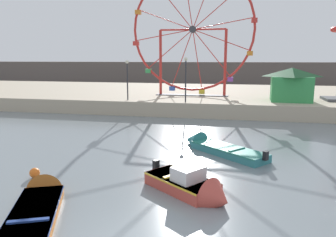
{
  "coord_description": "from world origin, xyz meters",
  "views": [
    {
      "loc": [
        2.19,
        -7.53,
        5.12
      ],
      "look_at": [
        -1.88,
        12.23,
        1.33
      ],
      "focal_mm": 34.34,
      "sensor_mm": 36.0,
      "label": 1
    }
  ],
  "objects_px": {
    "carnival_booth_green_kiosk": "(291,84)",
    "promenade_lamp_far": "(127,74)",
    "motorboat_teal_painted": "(213,146)",
    "promenade_lamp_near": "(186,73)",
    "motorboat_orange_hull": "(40,201)",
    "mooring_buoy_orange": "(35,173)",
    "ferris_wheel_red_frame": "(193,32)",
    "motorboat_faded_red": "(193,187)"
  },
  "relations": [
    {
      "from": "promenade_lamp_near",
      "to": "mooring_buoy_orange",
      "type": "distance_m",
      "value": 17.04
    },
    {
      "from": "motorboat_faded_red",
      "to": "motorboat_teal_painted",
      "type": "distance_m",
      "value": 6.26
    },
    {
      "from": "ferris_wheel_red_frame",
      "to": "promenade_lamp_far",
      "type": "bearing_deg",
      "value": -137.44
    },
    {
      "from": "ferris_wheel_red_frame",
      "to": "mooring_buoy_orange",
      "type": "distance_m",
      "value": 23.05
    },
    {
      "from": "ferris_wheel_red_frame",
      "to": "motorboat_teal_painted",
      "type": "bearing_deg",
      "value": -78.07
    },
    {
      "from": "motorboat_teal_painted",
      "to": "promenade_lamp_near",
      "type": "relative_size",
      "value": 1.32
    },
    {
      "from": "motorboat_teal_painted",
      "to": "carnival_booth_green_kiosk",
      "type": "height_order",
      "value": "carnival_booth_green_kiosk"
    },
    {
      "from": "promenade_lamp_far",
      "to": "promenade_lamp_near",
      "type": "bearing_deg",
      "value": -3.86
    },
    {
      "from": "promenade_lamp_near",
      "to": "motorboat_teal_painted",
      "type": "bearing_deg",
      "value": -72.88
    },
    {
      "from": "motorboat_teal_painted",
      "to": "promenade_lamp_far",
      "type": "bearing_deg",
      "value": -10.35
    },
    {
      "from": "motorboat_faded_red",
      "to": "mooring_buoy_orange",
      "type": "bearing_deg",
      "value": -146.07
    },
    {
      "from": "motorboat_orange_hull",
      "to": "motorboat_faded_red",
      "type": "bearing_deg",
      "value": -91.04
    },
    {
      "from": "carnival_booth_green_kiosk",
      "to": "promenade_lamp_far",
      "type": "relative_size",
      "value": 1.08
    },
    {
      "from": "motorboat_orange_hull",
      "to": "promenade_lamp_far",
      "type": "distance_m",
      "value": 19.53
    },
    {
      "from": "ferris_wheel_red_frame",
      "to": "carnival_booth_green_kiosk",
      "type": "bearing_deg",
      "value": -16.19
    },
    {
      "from": "ferris_wheel_red_frame",
      "to": "promenade_lamp_near",
      "type": "height_order",
      "value": "ferris_wheel_red_frame"
    },
    {
      "from": "motorboat_teal_painted",
      "to": "mooring_buoy_orange",
      "type": "height_order",
      "value": "motorboat_teal_painted"
    },
    {
      "from": "motorboat_orange_hull",
      "to": "promenade_lamp_near",
      "type": "distance_m",
      "value": 19.08
    },
    {
      "from": "motorboat_faded_red",
      "to": "mooring_buoy_orange",
      "type": "height_order",
      "value": "motorboat_faded_red"
    },
    {
      "from": "mooring_buoy_orange",
      "to": "carnival_booth_green_kiosk",
      "type": "bearing_deg",
      "value": 54.42
    },
    {
      "from": "motorboat_orange_hull",
      "to": "carnival_booth_green_kiosk",
      "type": "height_order",
      "value": "carnival_booth_green_kiosk"
    },
    {
      "from": "motorboat_orange_hull",
      "to": "promenade_lamp_far",
      "type": "bearing_deg",
      "value": -13.48
    },
    {
      "from": "motorboat_orange_hull",
      "to": "carnival_booth_green_kiosk",
      "type": "relative_size",
      "value": 1.43
    },
    {
      "from": "motorboat_teal_painted",
      "to": "carnival_booth_green_kiosk",
      "type": "distance_m",
      "value": 14.44
    },
    {
      "from": "motorboat_teal_painted",
      "to": "mooring_buoy_orange",
      "type": "bearing_deg",
      "value": 79.17
    },
    {
      "from": "motorboat_orange_hull",
      "to": "motorboat_faded_red",
      "type": "height_order",
      "value": "motorboat_faded_red"
    },
    {
      "from": "motorboat_orange_hull",
      "to": "promenade_lamp_near",
      "type": "relative_size",
      "value": 1.44
    },
    {
      "from": "motorboat_faded_red",
      "to": "motorboat_teal_painted",
      "type": "bearing_deg",
      "value": 124.01
    },
    {
      "from": "mooring_buoy_orange",
      "to": "motorboat_orange_hull",
      "type": "bearing_deg",
      "value": -53.06
    },
    {
      "from": "motorboat_teal_painted",
      "to": "motorboat_orange_hull",
      "type": "bearing_deg",
      "value": 97.16
    },
    {
      "from": "ferris_wheel_red_frame",
      "to": "carnival_booth_green_kiosk",
      "type": "height_order",
      "value": "ferris_wheel_red_frame"
    },
    {
      "from": "motorboat_orange_hull",
      "to": "motorboat_teal_painted",
      "type": "distance_m",
      "value": 9.96
    },
    {
      "from": "carnival_booth_green_kiosk",
      "to": "promenade_lamp_far",
      "type": "bearing_deg",
      "value": -168.27
    },
    {
      "from": "motorboat_faded_red",
      "to": "promenade_lamp_near",
      "type": "height_order",
      "value": "promenade_lamp_near"
    },
    {
      "from": "motorboat_orange_hull",
      "to": "promenade_lamp_near",
      "type": "height_order",
      "value": "promenade_lamp_near"
    },
    {
      "from": "promenade_lamp_far",
      "to": "mooring_buoy_orange",
      "type": "distance_m",
      "value": 16.91
    },
    {
      "from": "ferris_wheel_red_frame",
      "to": "promenade_lamp_near",
      "type": "xyz_separation_m",
      "value": [
        0.12,
        -5.28,
        -3.9
      ]
    },
    {
      "from": "promenade_lamp_far",
      "to": "motorboat_orange_hull",
      "type": "bearing_deg",
      "value": -80.55
    },
    {
      "from": "motorboat_teal_painted",
      "to": "ferris_wheel_red_frame",
      "type": "xyz_separation_m",
      "value": [
        -3.28,
        15.55,
        7.54
      ]
    },
    {
      "from": "promenade_lamp_near",
      "to": "mooring_buoy_orange",
      "type": "height_order",
      "value": "promenade_lamp_near"
    },
    {
      "from": "motorboat_orange_hull",
      "to": "mooring_buoy_orange",
      "type": "relative_size",
      "value": 12.8
    },
    {
      "from": "motorboat_faded_red",
      "to": "promenade_lamp_near",
      "type": "xyz_separation_m",
      "value": [
        -2.82,
        16.52,
        3.53
      ]
    }
  ]
}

